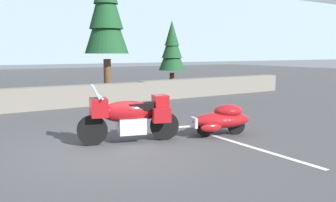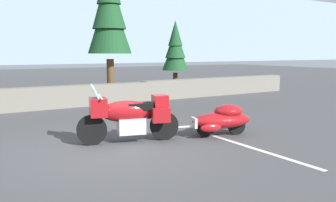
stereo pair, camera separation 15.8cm
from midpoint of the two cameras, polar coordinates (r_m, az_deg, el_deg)
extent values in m
plane|color=#424244|center=(7.67, -9.17, -7.51)|extent=(80.00, 80.00, 0.00)
cube|color=slate|center=(13.41, -19.88, 0.42)|extent=(8.00, 0.56, 0.80)
cube|color=slate|center=(17.10, 7.18, 2.37)|extent=(8.00, 0.59, 0.82)
cylinder|color=black|center=(7.94, -12.66, -4.62)|extent=(0.67, 0.31, 0.66)
cylinder|color=black|center=(8.23, -1.12, -4.00)|extent=(0.67, 0.31, 0.66)
cube|color=silver|center=(8.04, -6.44, -3.96)|extent=(0.70, 0.58, 0.36)
ellipsoid|color=maroon|center=(7.97, -7.18, -1.67)|extent=(1.27, 0.74, 0.48)
cube|color=maroon|center=(7.86, -11.68, -1.01)|extent=(0.49, 0.60, 0.40)
cube|color=#9EB7C6|center=(7.82, -12.11, 1.36)|extent=(0.30, 0.47, 0.34)
cube|color=black|center=(8.01, -5.08, -0.87)|extent=(0.64, 0.50, 0.16)
cube|color=maroon|center=(8.11, -1.81, -0.02)|extent=(0.41, 0.47, 0.28)
cube|color=maroon|center=(7.85, -1.56, -2.35)|extent=(0.43, 0.26, 0.32)
cube|color=maroon|center=(8.42, -2.68, -1.66)|extent=(0.43, 0.26, 0.32)
cylinder|color=silver|center=(7.84, -11.37, 0.67)|extent=(0.22, 0.69, 0.04)
cylinder|color=silver|center=(7.90, -12.36, -2.84)|extent=(0.26, 0.13, 0.54)
cylinder|color=black|center=(8.60, 5.55, -4.27)|extent=(0.45, 0.21, 0.44)
cylinder|color=black|center=(8.94, 10.43, -3.89)|extent=(0.45, 0.21, 0.44)
ellipsoid|color=maroon|center=(8.73, 8.06, -3.06)|extent=(1.63, 1.05, 0.40)
ellipsoid|color=maroon|center=(8.77, 9.15, -1.57)|extent=(0.84, 0.73, 0.32)
cube|color=silver|center=(8.46, 3.70, -3.48)|extent=(0.14, 0.32, 0.24)
ellipsoid|color=maroon|center=(8.30, 6.41, -4.30)|extent=(0.54, 0.27, 0.20)
ellipsoid|color=maroon|center=(8.87, 4.75, -3.49)|extent=(0.54, 0.27, 0.20)
cylinder|color=silver|center=(8.35, 1.19, -4.25)|extent=(0.69, 0.23, 0.05)
cylinder|color=brown|center=(15.09, -10.01, 3.35)|extent=(0.31, 0.31, 1.75)
cone|color=#194723|center=(15.10, -10.24, 12.79)|extent=(1.81, 1.81, 2.76)
cylinder|color=brown|center=(17.47, 0.37, 2.88)|extent=(0.23, 0.23, 1.03)
cone|color=#194723|center=(17.40, 0.37, 7.68)|extent=(1.30, 1.30, 1.63)
cone|color=#194723|center=(17.41, 0.37, 9.29)|extent=(1.00, 1.00, 1.42)
cone|color=#194723|center=(17.43, 0.37, 10.90)|extent=(0.71, 0.71, 1.22)
cube|color=silver|center=(7.85, 12.63, -7.22)|extent=(0.12, 3.60, 0.01)
camera|label=1|loc=(0.08, -90.53, -0.07)|focal=37.82mm
camera|label=2|loc=(0.08, 89.47, 0.07)|focal=37.82mm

